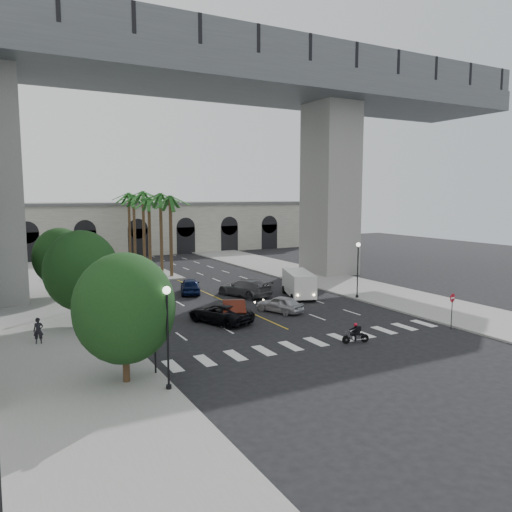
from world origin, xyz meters
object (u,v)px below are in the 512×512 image
(car_d, at_px, (244,288))
(motorcycle_rider, at_px, (356,334))
(lamp_post_left_near, at_px, (167,329))
(pedestrian_a, at_px, (38,331))
(cargo_van, at_px, (299,283))
(traffic_signal_far, at_px, (135,315))
(car_a, at_px, (280,304))
(lamp_post_left_far, at_px, (89,271))
(traffic_signal_near, at_px, (155,330))
(car_c, at_px, (220,313))
(pedestrian_b, at_px, (91,331))
(car_b, at_px, (234,309))
(lamp_post_right, at_px, (358,265))
(do_not_enter_sign, at_px, (452,303))
(car_e, at_px, (190,286))

(car_d, bearing_deg, motorcycle_rider, 67.67)
(lamp_post_left_near, relative_size, pedestrian_a, 3.15)
(cargo_van, bearing_deg, traffic_signal_far, -131.55)
(traffic_signal_far, xyz_separation_m, car_a, (13.53, 5.37, -1.81))
(lamp_post_left_near, height_order, lamp_post_left_far, same)
(lamp_post_left_far, xyz_separation_m, car_a, (13.63, -9.13, -2.52))
(pedestrian_a, bearing_deg, traffic_signal_near, -52.66)
(car_c, distance_m, pedestrian_b, 9.79)
(motorcycle_rider, bearing_deg, car_c, 136.07)
(traffic_signal_far, bearing_deg, car_b, 29.24)
(lamp_post_left_far, bearing_deg, car_d, -7.44)
(car_a, xyz_separation_m, pedestrian_a, (-18.61, -0.50, 0.30))
(lamp_post_left_near, distance_m, motorcycle_rider, 13.98)
(lamp_post_left_far, bearing_deg, lamp_post_right, -19.33)
(pedestrian_a, distance_m, pedestrian_b, 3.36)
(lamp_post_left_near, relative_size, traffic_signal_near, 1.47)
(car_a, distance_m, car_b, 4.44)
(car_a, xyz_separation_m, pedestrian_b, (-15.52, -1.81, 0.22))
(pedestrian_a, xyz_separation_m, do_not_enter_sign, (26.89, -10.00, 0.93))
(lamp_post_left_far, bearing_deg, do_not_enter_sign, -41.87)
(car_a, xyz_separation_m, car_d, (0.40, 7.30, 0.14))
(traffic_signal_far, relative_size, motorcycle_rider, 1.96)
(do_not_enter_sign, bearing_deg, cargo_van, 91.26)
(car_a, xyz_separation_m, car_b, (-4.43, -0.28, 0.12))
(car_b, bearing_deg, lamp_post_left_near, 74.55)
(car_b, bearing_deg, car_a, -153.40)
(lamp_post_left_far, distance_m, traffic_signal_near, 18.51)
(traffic_signal_near, distance_m, do_not_enter_sign, 21.84)
(car_d, bearing_deg, lamp_post_left_near, 32.92)
(cargo_van, bearing_deg, car_a, -116.96)
(lamp_post_left_far, relative_size, cargo_van, 0.87)
(traffic_signal_near, distance_m, pedestrian_a, 10.34)
(motorcycle_rider, xyz_separation_m, car_d, (0.43, 17.16, 0.22))
(car_e, bearing_deg, lamp_post_left_near, 85.16)
(lamp_post_left_far, relative_size, motorcycle_rider, 2.87)
(do_not_enter_sign, bearing_deg, traffic_signal_far, 154.73)
(lamp_post_left_far, height_order, car_a, lamp_post_left_far)
(traffic_signal_far, relative_size, pedestrian_b, 2.37)
(car_b, height_order, car_c, car_b)
(car_a, height_order, pedestrian_a, pedestrian_a)
(car_c, bearing_deg, car_e, -122.68)
(car_b, distance_m, do_not_enter_sign, 16.34)
(traffic_signal_far, height_order, car_d, traffic_signal_far)
(car_a, height_order, car_c, car_c)
(lamp_post_right, xyz_separation_m, car_d, (-8.77, 6.17, -2.38))
(lamp_post_left_far, height_order, lamp_post_right, same)
(lamp_post_left_far, height_order, cargo_van, lamp_post_left_far)
(motorcycle_rider, distance_m, cargo_van, 15.06)
(traffic_signal_near, relative_size, traffic_signal_far, 1.00)
(traffic_signal_near, height_order, pedestrian_b, traffic_signal_near)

